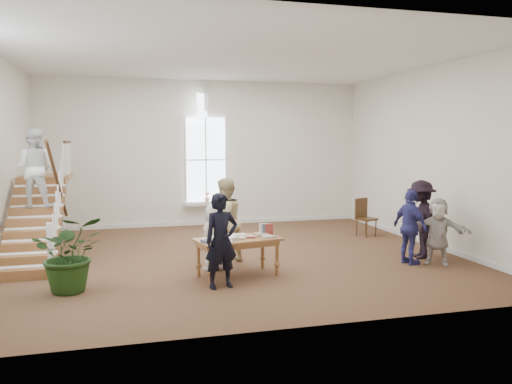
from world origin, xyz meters
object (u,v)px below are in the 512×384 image
object	(u,v)px
woman_cluster_b	(421,219)
woman_cluster_c	(438,231)
library_table	(237,242)
elderly_woman	(215,237)
floor_plant	(71,253)
person_yellow	(225,221)
police_officer	(221,241)
side_chair	(364,215)
woman_cluster_a	(410,227)

from	to	relation	value
woman_cluster_b	woman_cluster_c	world-z (taller)	woman_cluster_b
library_table	elderly_woman	world-z (taller)	elderly_woman
woman_cluster_b	woman_cluster_c	xyz separation A→B (m)	(0.00, -0.65, -0.16)
woman_cluster_c	floor_plant	size ratio (longest dim) A/B	1.06
woman_cluster_c	floor_plant	distance (m)	7.40
elderly_woman	person_yellow	xyz separation A→B (m)	(0.30, 0.50, 0.23)
police_officer	elderly_woman	world-z (taller)	police_officer
library_table	woman_cluster_b	distance (m)	4.38
library_table	police_officer	bearing A→B (deg)	-136.30
woman_cluster_b	library_table	bearing A→B (deg)	-68.34
person_yellow	woman_cluster_c	distance (m)	4.57
library_table	person_yellow	xyz separation A→B (m)	(-0.04, 1.10, 0.25)
library_table	elderly_woman	xyz separation A→B (m)	(-0.34, 0.60, 0.02)
library_table	woman_cluster_c	bearing A→B (deg)	-14.93
library_table	elderly_woman	distance (m)	0.69
person_yellow	floor_plant	xyz separation A→B (m)	(-3.01, -1.31, -0.25)
library_table	woman_cluster_b	bearing A→B (deg)	-6.39
elderly_woman	floor_plant	distance (m)	2.83
side_chair	police_officer	bearing A→B (deg)	-161.09
floor_plant	side_chair	size ratio (longest dim) A/B	1.30
library_table	woman_cluster_a	world-z (taller)	woman_cluster_a
police_officer	woman_cluster_b	world-z (taller)	woman_cluster_b
police_officer	floor_plant	world-z (taller)	police_officer
elderly_woman	woman_cluster_a	bearing A→B (deg)	138.94
woman_cluster_c	woman_cluster_b	bearing A→B (deg)	127.05
library_table	person_yellow	distance (m)	1.13
woman_cluster_c	side_chair	size ratio (longest dim) A/B	1.38
library_table	person_yellow	world-z (taller)	person_yellow
side_chair	library_table	bearing A→B (deg)	-163.61
library_table	police_officer	world-z (taller)	police_officer
elderly_woman	floor_plant	world-z (taller)	elderly_woman
library_table	woman_cluster_a	distance (m)	3.81
library_table	person_yellow	bearing A→B (deg)	79.41
woman_cluster_b	floor_plant	size ratio (longest dim) A/B	1.30
police_officer	woman_cluster_b	xyz separation A→B (m)	(4.79, 1.11, 0.02)
library_table	floor_plant	size ratio (longest dim) A/B	1.29
police_officer	woman_cluster_c	bearing A→B (deg)	-6.63
floor_plant	side_chair	bearing A→B (deg)	24.58
woman_cluster_a	elderly_woman	bearing A→B (deg)	70.26
woman_cluster_a	floor_plant	world-z (taller)	woman_cluster_a
person_yellow	police_officer	bearing A→B (deg)	41.87
woman_cluster_a	woman_cluster_c	xyz separation A→B (m)	(0.54, -0.20, -0.08)
elderly_woman	woman_cluster_a	size ratio (longest dim) A/B	0.86
elderly_woman	police_officer	bearing A→B (deg)	52.42
person_yellow	side_chair	world-z (taller)	person_yellow
floor_plant	person_yellow	bearing A→B (deg)	23.45
police_officer	woman_cluster_b	size ratio (longest dim) A/B	0.97
library_table	woman_cluster_b	world-z (taller)	woman_cluster_b
side_chair	elderly_woman	bearing A→B (deg)	-170.98
person_yellow	floor_plant	bearing A→B (deg)	-11.80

